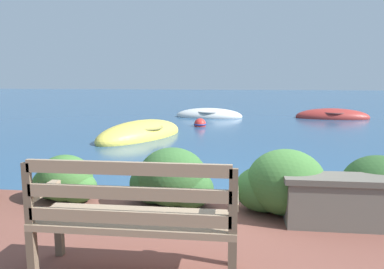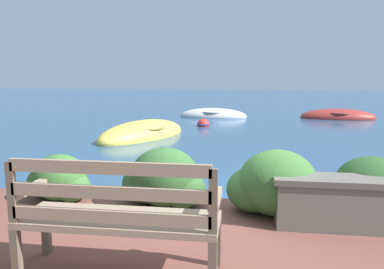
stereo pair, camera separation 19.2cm
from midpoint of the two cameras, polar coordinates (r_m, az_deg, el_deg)
The scene contains 11 objects.
ground_plane at distance 4.79m, azimuth 3.07°, elevation -12.10°, with size 80.00×80.00×0.00m.
park_bench at distance 2.86m, azimuth -10.77°, elevation -12.02°, with size 1.52×0.48×0.93m.
stone_wall at distance 4.11m, azimuth 23.94°, elevation -9.38°, with size 1.66×0.39×0.52m.
hedge_clump_left at distance 4.82m, azimuth -19.93°, elevation -6.68°, with size 0.83×0.60×0.56m.
hedge_clump_centre at distance 4.38m, azimuth -4.42°, elevation -7.02°, with size 1.00×0.72×0.68m.
hedge_clump_right at distance 4.20m, azimuth 12.58°, elevation -7.69°, with size 1.06×0.76×0.72m.
hedge_clump_far_right at distance 4.51m, azimuth 25.16°, elevation -7.56°, with size 0.96×0.69×0.66m.
rowboat_nearest at distance 10.54m, azimuth -8.35°, elevation -0.08°, with size 2.53×3.44×0.84m.
rowboat_mid at distance 15.48m, azimuth 2.25°, elevation 2.87°, with size 2.83×1.36×0.66m.
rowboat_far at distance 16.05m, azimuth 20.27°, elevation 2.54°, with size 2.92×1.29×0.70m.
mooring_buoy at distance 12.71m, azimuth 0.80°, elevation 1.58°, with size 0.45×0.45×0.40m.
Camera 1 is at (0.17, -4.47, 1.73)m, focal length 35.00 mm.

